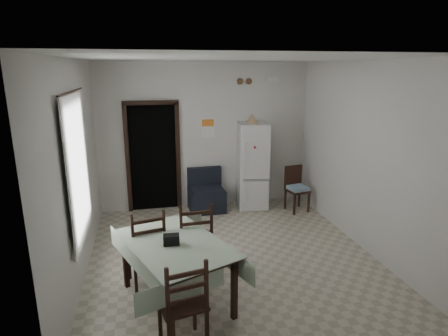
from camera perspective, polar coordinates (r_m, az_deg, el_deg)
name	(u,v)px	position (r m, az deg, el deg)	size (l,w,h in m)	color
ground	(231,255)	(5.89, 1.06, -13.09)	(4.50, 4.50, 0.00)	#B0A790
ceiling	(232,58)	(5.20, 1.22, 16.39)	(4.20, 4.50, 0.02)	white
wall_back	(205,136)	(7.52, -2.85, 4.86)	(4.20, 0.02, 2.90)	silver
wall_front	(291,226)	(3.33, 10.24, -8.71)	(4.20, 0.02, 2.90)	silver
wall_left	(77,172)	(5.30, -21.54, -0.53)	(0.02, 4.50, 2.90)	silver
wall_right	(363,156)	(6.18, 20.44, 1.69)	(0.02, 4.50, 2.90)	silver
doorway	(153,155)	(7.70, -10.79, 1.89)	(1.06, 0.52, 2.22)	black
window_recess	(69,168)	(5.09, -22.53, -0.07)	(0.10, 1.20, 1.60)	silver
curtain	(78,168)	(5.07, -21.31, 0.00)	(0.02, 1.45, 1.85)	white
curtain_rod	(71,92)	(4.93, -22.26, 10.73)	(0.02, 0.02, 1.60)	black
calendar	(208,128)	(7.49, -2.47, 6.14)	(0.28, 0.02, 0.40)	white
calendar_image	(208,123)	(7.47, -2.47, 6.89)	(0.24, 0.01, 0.14)	orange
light_switch	(213,153)	(7.60, -1.68, 2.29)	(0.08, 0.02, 0.12)	beige
vent_left	(240,81)	(7.54, 2.46, 13.07)	(0.12, 0.12, 0.03)	brown
vent_right	(249,81)	(7.59, 3.81, 13.06)	(0.12, 0.12, 0.03)	brown
emergency_light	(272,79)	(7.70, 7.32, 13.23)	(0.25, 0.07, 0.09)	white
fridge	(252,166)	(7.54, 4.31, 0.32)	(0.56, 0.56, 1.74)	silver
tan_cone	(252,119)	(7.26, 4.28, 7.50)	(0.23, 0.23, 0.19)	tan
navy_seat	(207,190)	(7.46, -2.68, -3.43)	(0.69, 0.66, 0.83)	black
corner_chair	(298,189)	(7.55, 11.14, -3.22)	(0.39, 0.39, 0.90)	black
dining_table	(176,273)	(4.71, -7.32, -15.52)	(0.99, 1.51, 0.79)	#A5BCA1
black_bag	(171,240)	(4.46, -8.03, -10.77)	(0.19, 0.11, 0.12)	black
dining_chair_far_left	(146,246)	(5.07, -11.80, -11.54)	(0.46, 0.46, 1.07)	black
dining_chair_far_right	(194,237)	(5.20, -4.57, -10.47)	(0.47, 0.47, 1.09)	black
dining_chair_near_head	(182,302)	(3.98, -6.41, -19.60)	(0.44, 0.44, 1.04)	black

